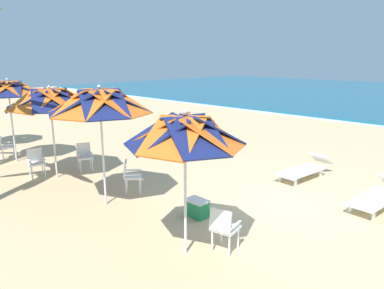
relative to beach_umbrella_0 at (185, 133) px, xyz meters
The scene contains 13 objects.
ground_plane 3.80m from the beach_umbrella_0, 86.54° to the left, with size 80.00×80.00×0.00m, color #D3B784.
beach_umbrella_0 is the anchor object (origin of this frame).
plastic_chair_0 1.87m from the beach_umbrella_0, 48.44° to the left, with size 0.52×0.54×0.87m.
beach_umbrella_1 2.99m from the beach_umbrella_0, behind, with size 2.39×2.39×2.87m.
plastic_chair_1 3.78m from the beach_umbrella_0, 160.91° to the left, with size 0.63×0.63×0.87m.
beach_umbrella_2 5.75m from the beach_umbrella_0, behind, with size 2.49×2.49×2.71m.
plastic_chair_2 6.14m from the beach_umbrella_0, 167.99° to the left, with size 0.58×0.56×0.87m.
plastic_chair_3 6.43m from the beach_umbrella_0, behind, with size 0.54×0.52×0.87m.
beach_umbrella_3 8.38m from the beach_umbrella_0, behind, with size 2.16×2.16×2.81m.
plastic_chair_4 9.08m from the beach_umbrella_0, behind, with size 0.55×0.57×0.87m.
sun_lounger_0 5.38m from the beach_umbrella_0, 69.38° to the left, with size 0.80×2.19×0.62m.
sun_lounger_1 5.79m from the beach_umbrella_0, 95.32° to the left, with size 0.83×2.20×0.62m.
cooler_box 2.56m from the beach_umbrella_0, 126.15° to the left, with size 0.50×0.34×0.40m.
Camera 1 is at (4.02, -7.17, 3.44)m, focal length 33.57 mm.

